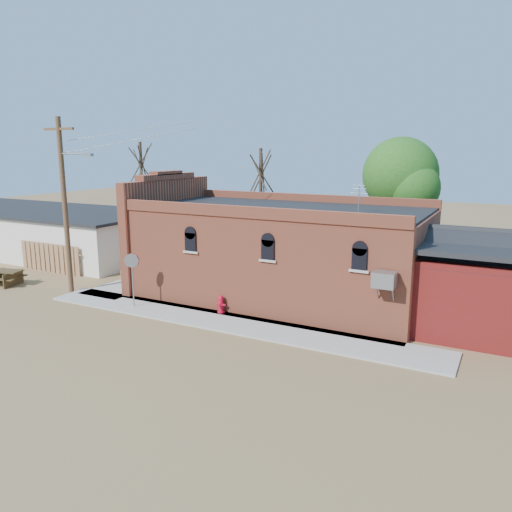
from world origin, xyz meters
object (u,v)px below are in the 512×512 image
at_px(fire_hydrant, 221,304).
at_px(utility_pole, 65,202).
at_px(brick_bar, 275,252).
at_px(stop_sign, 132,266).
at_px(picnic_table, 4,275).
at_px(trash_barrel, 136,280).

bearing_deg(fire_hydrant, utility_pole, 159.26).
bearing_deg(utility_pole, brick_bar, 23.69).
relative_size(brick_bar, stop_sign, 6.35).
bearing_deg(brick_bar, utility_pole, -156.31).
height_order(brick_bar, picnic_table, brick_bar).
bearing_deg(brick_bar, fire_hydrant, -104.19).
bearing_deg(picnic_table, stop_sign, -13.25).
height_order(utility_pole, trash_barrel, utility_pole).
bearing_deg(fire_hydrant, picnic_table, 160.95).
relative_size(fire_hydrant, stop_sign, 0.31).
height_order(stop_sign, picnic_table, stop_sign).
distance_m(trash_barrel, picnic_table, 7.59).
bearing_deg(trash_barrel, picnic_table, -158.19).
height_order(trash_barrel, picnic_table, trash_barrel).
bearing_deg(fire_hydrant, brick_bar, 51.21).
height_order(brick_bar, stop_sign, brick_bar).
relative_size(brick_bar, picnic_table, 6.98).
relative_size(brick_bar, fire_hydrant, 20.27).
distance_m(utility_pole, fire_hydrant, 9.86).
height_order(utility_pole, picnic_table, utility_pole).
xyz_separation_m(utility_pole, fire_hydrant, (8.85, 0.60, -4.29)).
bearing_deg(picnic_table, utility_pole, -5.66).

